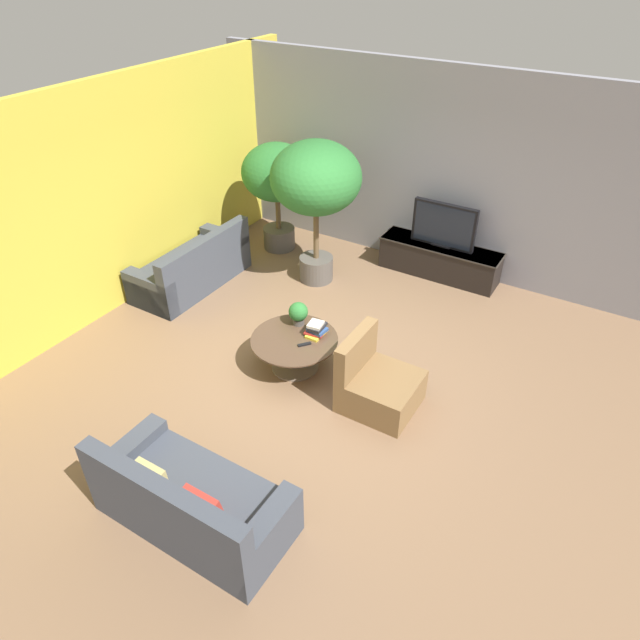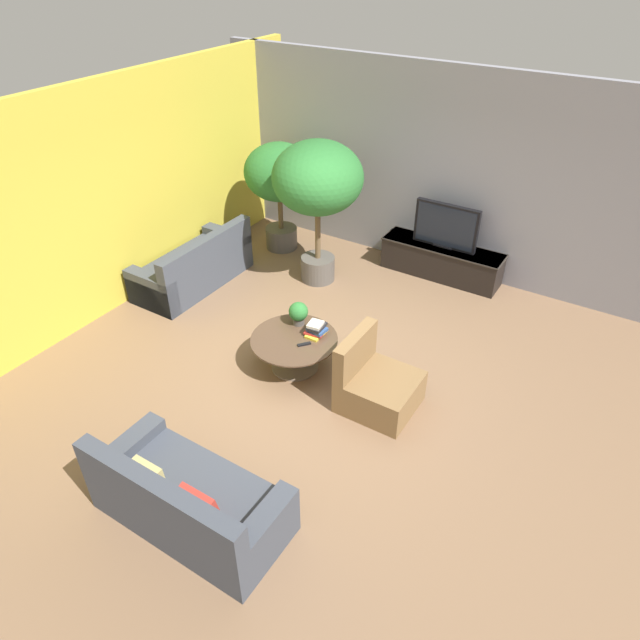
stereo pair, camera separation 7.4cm
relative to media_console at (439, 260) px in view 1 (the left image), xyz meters
name	(u,v)px [view 1 (the left image)]	position (x,y,z in m)	size (l,w,h in m)	color
ground_plane	(320,370)	(-0.36, -2.94, -0.26)	(24.00, 24.00, 0.00)	brown
back_wall_stone	(434,171)	(-0.36, 0.32, 1.24)	(7.40, 0.12, 3.00)	gray
side_wall_left	(120,195)	(-3.62, -2.74, 1.24)	(0.12, 7.40, 3.00)	gold
media_console	(439,260)	(0.00, 0.00, 0.00)	(1.85, 0.50, 0.51)	black
television	(444,225)	(0.00, 0.00, 0.57)	(0.97, 0.13, 0.67)	black
coffee_table	(295,347)	(-0.66, -3.03, 0.04)	(1.05, 1.05, 0.43)	#756656
couch_by_wall	(193,268)	(-3.02, -2.20, 0.02)	(0.84, 1.84, 0.84)	#3D424C
couch_near_entry	(191,502)	(-0.21, -5.37, 0.02)	(1.78, 0.84, 0.84)	#3D424C
armchair_wicker	(377,385)	(0.48, -3.09, 0.01)	(0.80, 0.76, 0.86)	brown
potted_palm_tall	(277,178)	(-2.62, -0.53, 0.95)	(1.10, 1.10, 1.76)	#514C47
potted_palm_corner	(316,183)	(-1.55, -1.09, 1.27)	(1.28, 1.28, 2.13)	#514C47
potted_plant_tabletop	(298,313)	(-0.78, -2.75, 0.33)	(0.24, 0.24, 0.30)	#514C47
book_stack	(316,329)	(-0.48, -2.82, 0.24)	(0.26, 0.28, 0.16)	gold
remote_black	(304,344)	(-0.49, -3.07, 0.18)	(0.04, 0.16, 0.02)	black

